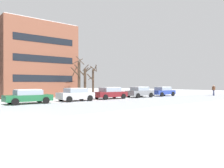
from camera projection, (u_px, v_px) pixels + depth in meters
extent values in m
cube|color=#1E6038|center=(28.00, 98.00, 21.39)|extent=(4.36, 1.81, 0.58)
cube|color=#8C99A8|center=(28.00, 92.00, 21.39)|extent=(2.41, 1.63, 0.46)
cube|color=white|center=(28.00, 90.00, 21.39)|extent=(2.19, 1.50, 0.06)
cylinder|color=black|center=(39.00, 99.00, 22.95)|extent=(0.65, 0.24, 0.64)
cylinder|color=black|center=(46.00, 100.00, 21.58)|extent=(0.65, 0.24, 0.64)
cylinder|color=black|center=(10.00, 101.00, 21.20)|extent=(0.65, 0.24, 0.64)
cylinder|color=black|center=(15.00, 102.00, 19.83)|extent=(0.65, 0.24, 0.64)
cube|color=silver|center=(76.00, 96.00, 24.63)|extent=(3.93, 1.88, 0.68)
cube|color=#8C99A8|center=(76.00, 90.00, 24.62)|extent=(2.17, 1.69, 0.42)
cube|color=white|center=(76.00, 88.00, 24.62)|extent=(1.98, 1.56, 0.06)
cylinder|color=black|center=(81.00, 97.00, 26.13)|extent=(0.65, 0.24, 0.64)
cylinder|color=black|center=(90.00, 98.00, 24.70)|extent=(0.65, 0.24, 0.64)
cylinder|color=black|center=(61.00, 98.00, 24.56)|extent=(0.65, 0.24, 0.64)
cylinder|color=black|center=(69.00, 99.00, 23.13)|extent=(0.65, 0.24, 0.64)
cube|color=maroon|center=(110.00, 94.00, 28.17)|extent=(4.36, 1.89, 0.63)
cube|color=#8C99A8|center=(110.00, 90.00, 28.17)|extent=(2.41, 1.70, 0.51)
cube|color=white|center=(110.00, 87.00, 28.17)|extent=(2.19, 1.57, 0.06)
cylinder|color=black|center=(114.00, 96.00, 29.76)|extent=(0.65, 0.24, 0.64)
cylinder|color=black|center=(123.00, 96.00, 28.33)|extent=(0.65, 0.24, 0.64)
cylinder|color=black|center=(97.00, 96.00, 28.02)|extent=(0.65, 0.24, 0.64)
cylinder|color=black|center=(106.00, 97.00, 26.58)|extent=(0.65, 0.24, 0.64)
cube|color=slate|center=(140.00, 93.00, 31.31)|extent=(3.95, 1.91, 0.68)
cube|color=#8C99A8|center=(140.00, 89.00, 31.31)|extent=(2.19, 1.73, 0.47)
cube|color=white|center=(140.00, 87.00, 31.31)|extent=(1.99, 1.60, 0.06)
cylinder|color=black|center=(141.00, 95.00, 32.83)|extent=(0.65, 0.24, 0.64)
cylinder|color=black|center=(151.00, 95.00, 31.37)|extent=(0.65, 0.24, 0.64)
cylinder|color=black|center=(128.00, 95.00, 31.25)|extent=(0.65, 0.24, 0.64)
cylinder|color=black|center=(138.00, 96.00, 29.79)|extent=(0.65, 0.24, 0.64)
cube|color=#283D93|center=(163.00, 92.00, 34.58)|extent=(4.11, 1.80, 0.61)
cube|color=#8C99A8|center=(163.00, 89.00, 34.57)|extent=(2.28, 1.62, 0.49)
cube|color=white|center=(163.00, 87.00, 34.57)|extent=(2.07, 1.50, 0.06)
cylinder|color=black|center=(164.00, 93.00, 36.08)|extent=(0.65, 0.24, 0.64)
cylinder|color=black|center=(173.00, 94.00, 34.72)|extent=(0.65, 0.24, 0.64)
cylinder|color=black|center=(153.00, 94.00, 34.44)|extent=(0.65, 0.24, 0.64)
cylinder|color=black|center=(162.00, 94.00, 33.07)|extent=(0.65, 0.24, 0.64)
cylinder|color=#2D334C|center=(214.00, 93.00, 35.67)|extent=(0.14, 0.14, 0.87)
cylinder|color=#2D334C|center=(213.00, 93.00, 35.30)|extent=(0.14, 0.14, 0.87)
cube|color=#59331E|center=(214.00, 88.00, 35.48)|extent=(0.34, 0.44, 0.58)
sphere|color=tan|center=(214.00, 86.00, 35.48)|extent=(0.22, 0.22, 0.22)
cylinder|color=#423326|center=(79.00, 80.00, 29.83)|extent=(0.36, 0.36, 4.84)
cylinder|color=#423326|center=(80.00, 71.00, 29.16)|extent=(1.47, 0.67, 1.66)
cylinder|color=#423326|center=(75.00, 71.00, 29.99)|extent=(1.17, 0.87, 1.32)
cylinder|color=#423326|center=(74.00, 71.00, 29.32)|extent=(0.26, 1.56, 1.07)
cylinder|color=#423326|center=(78.00, 61.00, 30.46)|extent=(1.40, 0.49, 0.80)
cylinder|color=#423326|center=(80.00, 60.00, 29.35)|extent=(1.10, 0.40, 1.10)
cylinder|color=#423326|center=(85.00, 83.00, 30.02)|extent=(0.34, 0.34, 3.90)
cylinder|color=#423326|center=(86.00, 71.00, 30.35)|extent=(0.59, 0.69, 0.96)
cylinder|color=#423326|center=(87.00, 71.00, 30.53)|extent=(0.59, 1.18, 0.91)
cylinder|color=#423326|center=(86.00, 68.00, 30.41)|extent=(0.68, 0.69, 0.89)
cylinder|color=#423326|center=(91.00, 78.00, 29.68)|extent=(1.61, 0.89, 0.99)
cylinder|color=#423326|center=(93.00, 83.00, 31.22)|extent=(0.27, 0.27, 3.86)
cylinder|color=#423326|center=(93.00, 69.00, 30.80)|extent=(0.87, 0.53, 0.81)
cylinder|color=#423326|center=(95.00, 69.00, 31.49)|extent=(0.30, 0.76, 1.15)
cylinder|color=#423326|center=(96.00, 68.00, 31.21)|extent=(0.66, 0.76, 0.88)
cylinder|color=#423326|center=(91.00, 78.00, 31.59)|extent=(0.99, 0.10, 0.58)
cube|color=brown|center=(31.00, 62.00, 33.89)|extent=(10.28, 10.06, 10.34)
cube|color=white|center=(31.00, 27.00, 33.87)|extent=(10.07, 9.86, 0.10)
cube|color=black|center=(45.00, 79.00, 30.02)|extent=(8.22, 0.04, 0.90)
cube|color=black|center=(45.00, 59.00, 30.01)|extent=(8.22, 0.04, 0.90)
cube|color=black|center=(45.00, 40.00, 30.00)|extent=(8.22, 0.04, 0.90)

